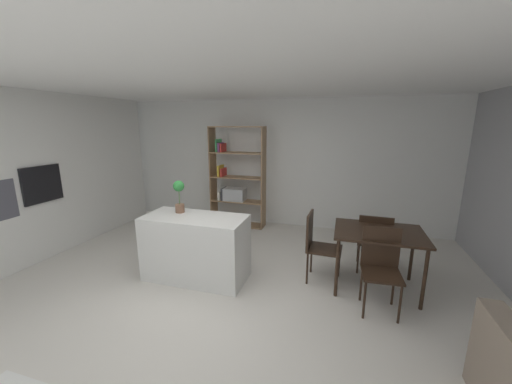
{
  "coord_description": "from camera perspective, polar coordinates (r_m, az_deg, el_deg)",
  "views": [
    {
      "loc": [
        1.5,
        -2.9,
        2.12
      ],
      "look_at": [
        0.28,
        1.19,
        1.13
      ],
      "focal_mm": 20.74,
      "sensor_mm": 36.0,
      "label": 1
    }
  ],
  "objects": [
    {
      "name": "back_partition",
      "position": [
        6.27,
        2.67,
        5.58
      ],
      "size": [
        7.28,
        0.06,
        2.62
      ],
      "primitive_type": "cube",
      "color": "silver",
      "rests_on": "ground_plane"
    },
    {
      "name": "dining_chair_island_side",
      "position": [
        4.16,
        11.69,
        -9.3
      ],
      "size": [
        0.47,
        0.43,
        0.95
      ],
      "rotation": [
        0.0,
        0.0,
        1.52
      ],
      "color": "black",
      "rests_on": "ground_plane"
    },
    {
      "name": "ground_plane",
      "position": [
        3.89,
        -9.58,
        -20.12
      ],
      "size": [
        10.02,
        10.02,
        0.0
      ],
      "primitive_type": "plane",
      "color": "beige"
    },
    {
      "name": "potted_plant_on_island",
      "position": [
        4.26,
        -14.62,
        -0.35
      ],
      "size": [
        0.15,
        0.15,
        0.46
      ],
      "color": "brown",
      "rests_on": "kitchen_island"
    },
    {
      "name": "kitchen_island",
      "position": [
        4.24,
        -11.53,
        -10.43
      ],
      "size": [
        1.4,
        0.65,
        0.89
      ],
      "primitive_type": "cube",
      "color": "silver",
      "rests_on": "ground_plane"
    },
    {
      "name": "ceiling_slab",
      "position": [
        3.31,
        -11.43,
        21.95
      ],
      "size": [
        7.28,
        6.32,
        0.06
      ],
      "color": "white",
      "rests_on": "ground_plane"
    },
    {
      "name": "built_in_oven",
      "position": [
        5.64,
        -35.96,
        1.26
      ],
      "size": [
        0.06,
        0.62,
        0.57
      ],
      "color": "black",
      "rests_on": "ground_plane"
    },
    {
      "name": "dining_chair_near",
      "position": [
        3.77,
        22.93,
        -12.34
      ],
      "size": [
        0.44,
        0.43,
        0.96
      ],
      "rotation": [
        0.0,
        0.0,
        0.05
      ],
      "color": "black",
      "rests_on": "ground_plane"
    },
    {
      "name": "dining_table",
      "position": [
        4.12,
        22.57,
        -8.11
      ],
      "size": [
        1.09,
        0.82,
        0.79
      ],
      "color": "black",
      "rests_on": "ground_plane"
    },
    {
      "name": "dining_chair_far",
      "position": [
        4.58,
        21.82,
        -8.28
      ],
      "size": [
        0.47,
        0.47,
        0.88
      ],
      "rotation": [
        0.0,
        0.0,
        3.1
      ],
      "color": "black",
      "rests_on": "ground_plane"
    },
    {
      "name": "open_bookshelf",
      "position": [
        6.19,
        -4.12,
        2.07
      ],
      "size": [
        1.14,
        0.34,
        2.07
      ],
      "color": "#997551",
      "rests_on": "ground_plane"
    }
  ]
}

